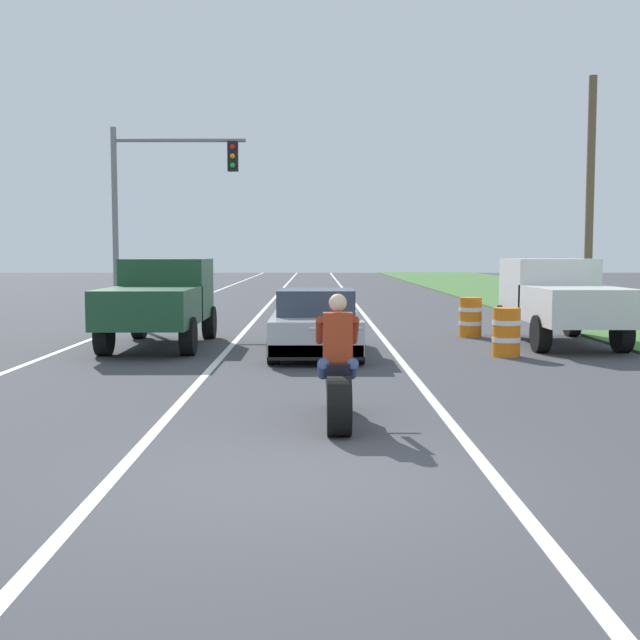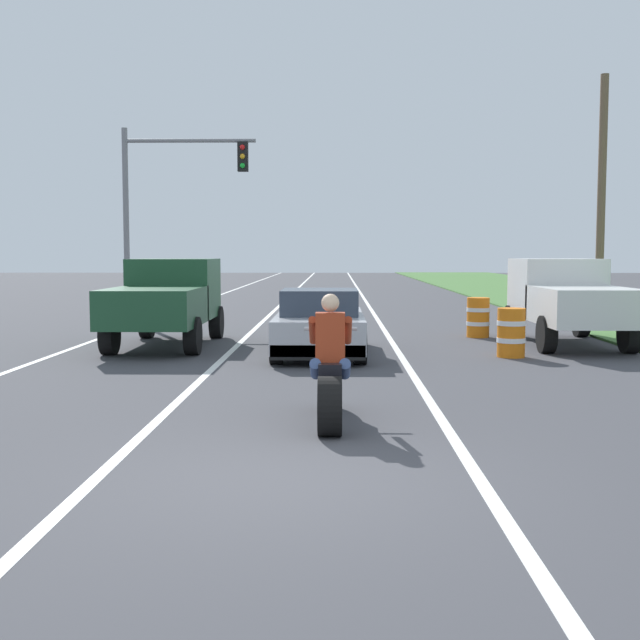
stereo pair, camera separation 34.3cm
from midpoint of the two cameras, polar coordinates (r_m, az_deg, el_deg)
The scene contains 12 objects.
ground_plane at distance 7.65m, azimuth -2.47°, elevation -11.29°, with size 160.00×160.00×0.00m, color #424247.
lane_stripe_left_solid at distance 28.01m, azimuth -12.07°, elevation 0.32°, with size 0.14×120.00×0.01m, color white.
lane_stripe_right_solid at distance 27.47m, azimuth 2.80°, elevation 0.33°, with size 0.14×120.00×0.01m, color white.
lane_stripe_centre_dashed at distance 27.51m, azimuth -4.71°, elevation 0.33°, with size 0.14×120.00×0.01m, color white.
motorcycle_with_rider at distance 9.93m, azimuth 0.27°, elevation -4.06°, with size 0.70×2.21×1.62m.
sports_car_silver at distance 16.83m, azimuth -0.89°, elevation -0.31°, with size 1.84×4.30×1.37m.
pickup_truck_left_lane_dark_green at distance 18.60m, azimuth -11.72°, elevation 1.54°, with size 2.02×4.80×1.98m.
pickup_truck_right_shoulder_white at distance 19.50m, azimuth 16.07°, elevation 1.60°, with size 2.02×4.80×1.98m.
traffic_light_mast_near at distance 25.91m, azimuth -11.96°, elevation 8.75°, with size 4.18×0.34×6.00m.
utility_pole_roadside at distance 25.34m, azimuth 18.16°, elevation 7.98°, with size 0.24×0.24×7.29m, color brown.
construction_barrel_nearest at distance 16.90m, azimuth 12.47°, elevation -0.83°, with size 0.58×0.58×1.00m.
construction_barrel_mid at distance 20.70m, azimuth 10.12°, elevation 0.21°, with size 0.58×0.58×1.00m.
Camera 1 is at (0.10, -7.35, 2.11)m, focal length 45.28 mm.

